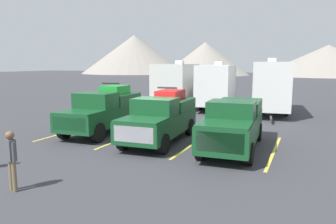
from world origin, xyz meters
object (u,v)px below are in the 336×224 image
(camper_trailer_c, at_px, (271,85))
(person_b, at_px, (11,157))
(pickup_truck_b, at_px, (161,117))
(camper_trailer_a, at_px, (177,83))
(pickup_truck_c, at_px, (234,123))
(pickup_truck_a, at_px, (104,110))
(camper_trailer_b, at_px, (217,84))

(camper_trailer_c, xyz_separation_m, person_b, (-4.98, -17.84, -1.10))
(pickup_truck_b, relative_size, camper_trailer_a, 0.74)
(pickup_truck_b, xyz_separation_m, pickup_truck_c, (3.40, 0.01, -0.03))
(pickup_truck_a, relative_size, camper_trailer_c, 0.68)
(camper_trailer_b, xyz_separation_m, person_b, (-0.81, -18.52, -0.99))
(camper_trailer_b, distance_m, camper_trailer_c, 4.23)
(pickup_truck_b, bearing_deg, pickup_truck_c, 0.15)
(pickup_truck_b, xyz_separation_m, camper_trailer_b, (-0.47, 11.36, 0.85))
(pickup_truck_c, bearing_deg, pickup_truck_a, 175.73)
(pickup_truck_a, relative_size, camper_trailer_a, 0.73)
(pickup_truck_b, bearing_deg, pickup_truck_a, 171.58)
(pickup_truck_b, distance_m, camper_trailer_a, 11.65)
(camper_trailer_c, bearing_deg, camper_trailer_b, 170.75)
(camper_trailer_a, relative_size, camper_trailer_b, 0.98)
(camper_trailer_c, height_order, person_b, camper_trailer_c)
(pickup_truck_b, height_order, camper_trailer_c, camper_trailer_c)
(camper_trailer_a, height_order, camper_trailer_b, camper_trailer_a)
(pickup_truck_b, distance_m, camper_trailer_b, 11.41)
(pickup_truck_b, relative_size, camper_trailer_c, 0.69)
(pickup_truck_c, relative_size, camper_trailer_a, 0.79)
(camper_trailer_a, bearing_deg, camper_trailer_c, -2.40)
(pickup_truck_c, height_order, camper_trailer_c, camper_trailer_c)
(pickup_truck_b, height_order, person_b, pickup_truck_b)
(camper_trailer_a, distance_m, person_b, 18.35)
(camper_trailer_a, xyz_separation_m, camper_trailer_b, (3.28, 0.37, -0.04))
(camper_trailer_b, bearing_deg, pickup_truck_a, -106.01)
(person_b, bearing_deg, camper_trailer_c, 74.40)
(pickup_truck_c, bearing_deg, camper_trailer_b, 108.82)
(pickup_truck_a, xyz_separation_m, camper_trailer_a, (-0.17, 10.47, 0.85))
(pickup_truck_c, relative_size, camper_trailer_b, 0.78)
(pickup_truck_c, xyz_separation_m, camper_trailer_b, (-3.87, 11.35, 0.88))
(pickup_truck_a, xyz_separation_m, pickup_truck_b, (3.58, -0.53, -0.05))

